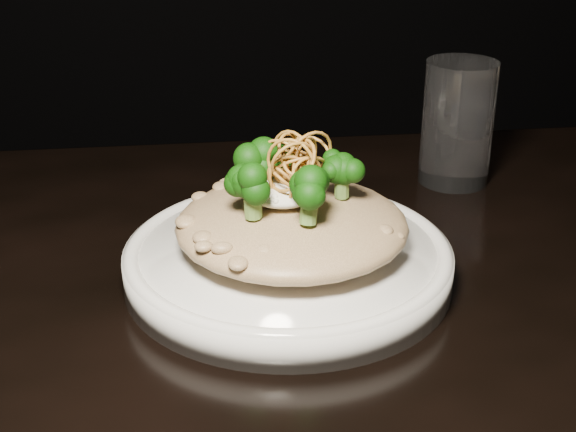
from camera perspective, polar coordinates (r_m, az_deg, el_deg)
The scene contains 7 objects.
table at distance 0.65m, azimuth 9.04°, elevation -13.21°, with size 1.10×0.80×0.75m.
plate at distance 0.64m, azimuth 0.00°, elevation -3.36°, with size 0.26×0.26×0.03m, color silver.
risotto at distance 0.63m, azimuth 0.28°, elevation -0.60°, with size 0.18×0.18×0.04m, color brown.
broccoli at distance 0.61m, azimuth 0.25°, elevation 2.86°, with size 0.12×0.12×0.04m, color black, non-canonical shape.
cheese at distance 0.62m, azimuth -0.42°, elevation 1.80°, with size 0.06×0.06×0.02m, color white.
shallots at distance 0.61m, azimuth 0.51°, elevation 3.98°, with size 0.05×0.05×0.03m, color brown, non-canonical shape.
drinking_glass at distance 0.83m, azimuth 11.97°, elevation 6.48°, with size 0.07×0.07×0.13m, color silver.
Camera 1 is at (-0.16, -0.49, 1.07)m, focal length 50.00 mm.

